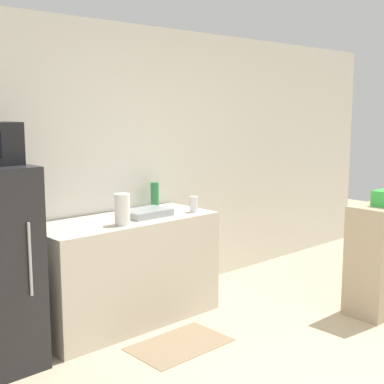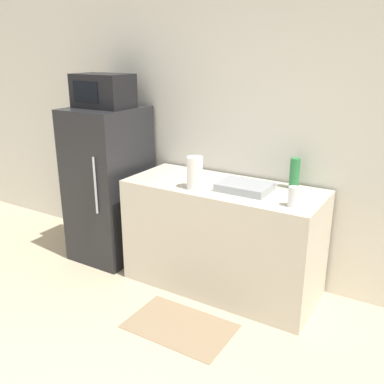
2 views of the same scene
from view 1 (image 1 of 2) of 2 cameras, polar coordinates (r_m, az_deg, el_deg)
name	(u,v)px [view 1 (image 1 of 2)]	position (r m, az deg, el deg)	size (l,w,h in m)	color
wall_back	(113,168)	(4.93, -8.45, 2.51)	(8.00, 0.06, 2.60)	silver
counter	(126,270)	(4.70, -7.04, -8.29)	(1.61, 0.67, 0.91)	beige
sink_basin	(146,213)	(4.68, -4.92, -2.22)	(0.39, 0.29, 0.06)	#9EA3A8
bottle_tall	(155,195)	(5.05, -4.00, -0.33)	(0.08, 0.08, 0.24)	#2D7F42
bottle_short	(194,204)	(4.84, 0.18, -1.32)	(0.07, 0.07, 0.14)	silver
paper_towel_roll	(122,209)	(4.33, -7.45, -1.85)	(0.13, 0.13, 0.25)	white
kitchen_rug	(180,344)	(4.37, -1.34, -15.92)	(0.78, 0.49, 0.01)	#937A5B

